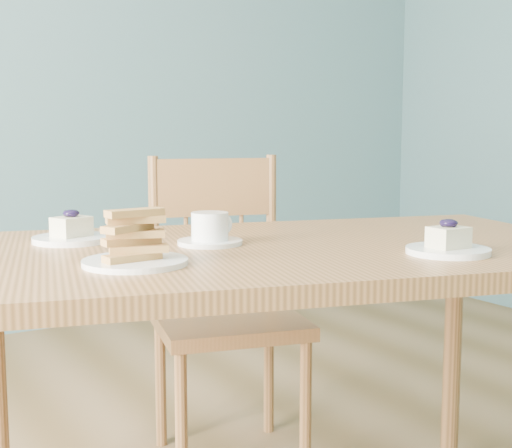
# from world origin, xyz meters

# --- Properties ---
(dining_table) EXTENTS (1.55, 1.12, 0.75)m
(dining_table) POSITION_xyz_m (0.07, 0.22, 0.67)
(dining_table) COLOR #9F693C
(dining_table) RESTS_ON ground
(dining_chair) EXTENTS (0.50, 0.49, 0.92)m
(dining_chair) POSITION_xyz_m (0.22, 0.78, 0.47)
(dining_chair) COLOR #9F693C
(dining_chair) RESTS_ON ground
(cheesecake_plate_near) EXTENTS (0.17, 0.17, 0.07)m
(cheesecake_plate_near) POSITION_xyz_m (0.28, -0.05, 0.76)
(cheesecake_plate_near) COLOR white
(cheesecake_plate_near) RESTS_ON dining_table
(cheesecake_plate_far) EXTENTS (0.17, 0.17, 0.07)m
(cheesecake_plate_far) POSITION_xyz_m (-0.32, 0.50, 0.76)
(cheesecake_plate_far) COLOR white
(cheesecake_plate_far) RESTS_ON dining_table
(coffee_cup) EXTENTS (0.14, 0.14, 0.07)m
(coffee_cup) POSITION_xyz_m (-0.07, 0.31, 0.78)
(coffee_cup) COLOR white
(coffee_cup) RESTS_ON dining_table
(biscotti_plate) EXTENTS (0.20, 0.20, 0.10)m
(biscotti_plate) POSITION_xyz_m (-0.30, 0.17, 0.78)
(biscotti_plate) COLOR white
(biscotti_plate) RESTS_ON dining_table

